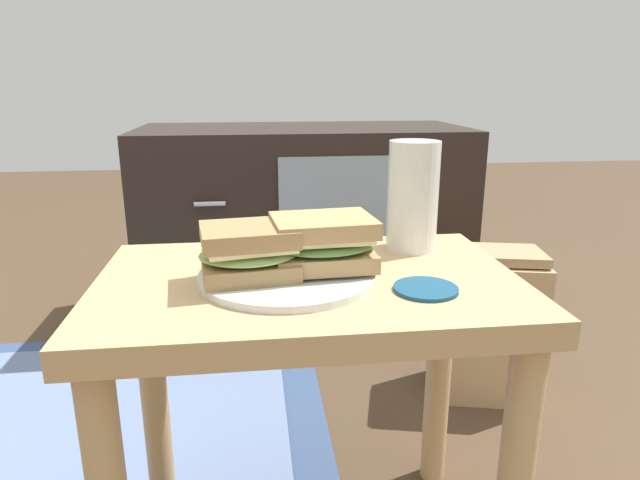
# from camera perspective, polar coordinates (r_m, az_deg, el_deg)

# --- Properties ---
(side_table) EXTENTS (0.56, 0.36, 0.46)m
(side_table) POSITION_cam_1_polar(r_m,az_deg,el_deg) (0.77, -1.18, -10.13)
(side_table) COLOR tan
(side_table) RESTS_ON ground
(tv_cabinet) EXTENTS (0.96, 0.46, 0.58)m
(tv_cabinet) POSITION_cam_1_polar(r_m,az_deg,el_deg) (1.70, -1.67, 1.84)
(tv_cabinet) COLOR black
(tv_cabinet) RESTS_ON ground
(area_rug) EXTENTS (0.95, 0.72, 0.01)m
(area_rug) POSITION_cam_1_polar(r_m,az_deg,el_deg) (1.37, -20.84, -16.01)
(area_rug) COLOR #384C72
(area_rug) RESTS_ON ground
(plate) EXTENTS (0.23, 0.23, 0.01)m
(plate) POSITION_cam_1_polar(r_m,az_deg,el_deg) (0.72, -3.42, -3.69)
(plate) COLOR silver
(plate) RESTS_ON side_table
(sandwich_front) EXTENTS (0.14, 0.12, 0.07)m
(sandwich_front) POSITION_cam_1_polar(r_m,az_deg,el_deg) (0.70, -7.37, -1.20)
(sandwich_front) COLOR #9E7A4C
(sandwich_front) RESTS_ON plate
(sandwich_back) EXTENTS (0.15, 0.12, 0.07)m
(sandwich_back) POSITION_cam_1_polar(r_m,az_deg,el_deg) (0.73, 0.30, -0.13)
(sandwich_back) COLOR tan
(sandwich_back) RESTS_ON plate
(beer_glass) EXTENTS (0.08, 0.08, 0.17)m
(beer_glass) POSITION_cam_1_polar(r_m,az_deg,el_deg) (0.85, 9.61, 4.21)
(beer_glass) COLOR silver
(beer_glass) RESTS_ON side_table
(coaster) EXTENTS (0.08, 0.08, 0.01)m
(coaster) POSITION_cam_1_polar(r_m,az_deg,el_deg) (0.70, 10.93, -5.01)
(coaster) COLOR navy
(coaster) RESTS_ON side_table
(paper_bag) EXTENTS (0.24, 0.22, 0.35)m
(paper_bag) POSITION_cam_1_polar(r_m,az_deg,el_deg) (1.35, 17.33, -8.19)
(paper_bag) COLOR tan
(paper_bag) RESTS_ON ground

